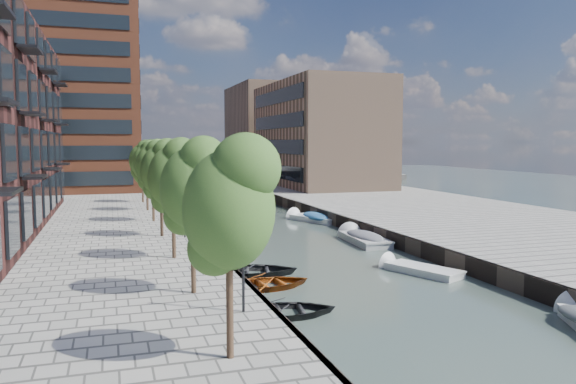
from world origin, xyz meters
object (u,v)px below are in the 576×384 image
tree_1 (192,183)px  tree_6 (142,158)px  sloop_3 (210,235)px  sloop_0 (285,316)px  sloop_4 (232,252)px  tree_0 (229,201)px  bridge (193,180)px  tree_2 (173,173)px  tree_5 (147,161)px  tree_4 (152,163)px  sloop_2 (268,288)px  tree_3 (161,168)px  car (254,180)px  motorboat_2 (414,270)px  motorboat_4 (362,239)px  sloop_1 (253,275)px  motorboat_3 (311,218)px

tree_1 → tree_6: 35.00m
sloop_3 → sloop_0: bearing=167.1°
sloop_4 → tree_0: bearing=173.0°
bridge → tree_2: tree_2 is taller
tree_5 → sloop_0: 29.57m
tree_4 → sloop_0: size_ratio=1.44×
tree_2 → sloop_4: size_ratio=1.46×
tree_2 → sloop_2: (3.98, -3.56, -5.31)m
tree_3 → tree_5: (0.00, 14.00, 0.00)m
tree_4 → tree_5: size_ratio=1.00×
car → motorboat_2: bearing=-76.9°
tree_5 → tree_4: bearing=-90.0°
tree_5 → motorboat_4: 20.59m
tree_1 → sloop_2: 7.47m
tree_4 → sloop_1: tree_4 is taller
motorboat_4 → car: size_ratio=1.59×
tree_5 → motorboat_2: 27.24m
sloop_2 → motorboat_3: (9.72, 20.72, 0.22)m
sloop_0 → sloop_2: sloop_2 is taller
motorboat_3 → car: 29.71m
tree_6 → car: 24.92m
tree_0 → sloop_0: (3.49, 6.12, -5.31)m
tree_6 → sloop_2: tree_6 is taller
tree_1 → tree_4: 21.00m
tree_2 → tree_3: same height
tree_1 → tree_2: same height
bridge → tree_6: 27.63m
tree_0 → tree_5: (0.00, 35.00, 0.00)m
sloop_1 → sloop_2: bearing=-165.5°
tree_4 → car: size_ratio=1.63×
sloop_4 → motorboat_4: size_ratio=0.70×
tree_0 → tree_2: (0.00, 14.00, 0.00)m
tree_0 → car: tree_0 is taller
tree_4 → bridge: bearing=78.0°
bridge → motorboat_3: 37.22m
tree_5 → sloop_4: (4.18, -15.38, -5.31)m
tree_4 → sloop_4: 10.77m
sloop_0 → motorboat_2: 10.16m
tree_1 → tree_6: size_ratio=1.00×
tree_4 → tree_5: bearing=90.0°
tree_5 → sloop_3: bearing=-65.9°
tree_6 → tree_1: bearing=-90.0°
motorboat_2 → tree_3: bearing=141.5°
tree_5 → motorboat_3: size_ratio=1.06×
tree_6 → sloop_4: 23.38m
tree_5 → sloop_1: (3.89, -21.91, -5.31)m
sloop_2 → motorboat_3: bearing=-30.4°
sloop_1 → tree_3: bearing=38.8°
tree_3 → motorboat_2: size_ratio=1.27×
sloop_3 → car: car is taller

